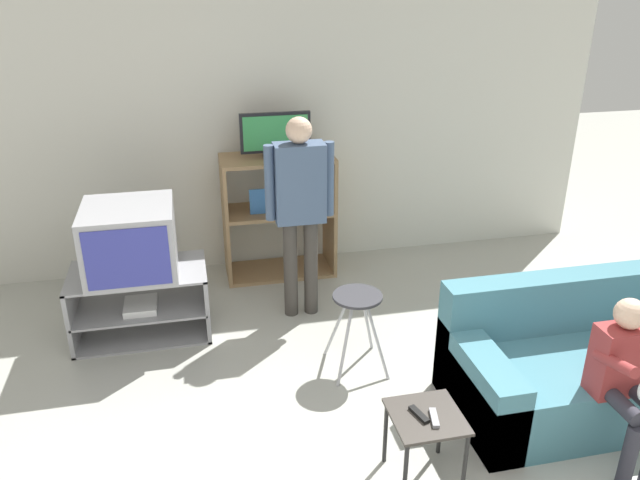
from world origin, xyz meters
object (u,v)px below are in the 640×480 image
folding_stool (357,308)px  person_standing_adult (300,200)px  television_flat (275,136)px  remote_control_white (434,418)px  remote_control_black (419,414)px  couch (586,365)px  tv_stand (141,303)px  person_seated_child (628,373)px  media_shelf (278,215)px  snack_table (426,425)px  television_main (130,240)px

folding_stool → person_standing_adult: 1.00m
television_flat → remote_control_white: bearing=-81.8°
remote_control_black → couch: (1.30, 0.42, -0.17)m
tv_stand → folding_stool: size_ratio=1.74×
remote_control_white → person_seated_child: (1.10, -0.03, 0.14)m
media_shelf → person_seated_child: media_shelf is taller
television_flat → snack_table: (0.37, -2.72, -0.92)m
media_shelf → person_standing_adult: 0.89m
folding_stool → person_standing_adult: person_standing_adult is taller
media_shelf → snack_table: size_ratio=2.57×
television_main → folding_stool: bearing=-27.6°
person_standing_adult → tv_stand: bearing=-178.3°
media_shelf → television_flat: (-0.01, 0.01, 0.72)m
remote_control_black → remote_control_white: bearing=-48.9°
remote_control_black → person_seated_child: bearing=-19.6°
remote_control_black → television_main: bearing=113.3°
remote_control_black → tv_stand: bearing=112.9°
remote_control_white → media_shelf: bearing=111.3°
television_flat → person_standing_adult: size_ratio=0.37×
couch → person_standing_adult: 2.30m
tv_stand → snack_table: tv_stand is taller
television_flat → couch: (1.63, -2.30, -1.02)m
person_seated_child → television_main: bearing=144.0°
television_flat → tv_stand: bearing=-145.3°
tv_stand → remote_control_black: (1.52, -1.89, 0.18)m
media_shelf → remote_control_black: bearing=-83.2°
television_main → media_shelf: media_shelf is taller
snack_table → remote_control_white: size_ratio=2.99×
remote_control_black → remote_control_white: (0.07, -0.04, 0.00)m
media_shelf → couch: 2.83m
snack_table → couch: couch is taller
television_main → remote_control_black: bearing=-50.8°
television_main → remote_control_white: (1.61, -1.93, -0.34)m
folding_stool → remote_control_black: 1.10m
media_shelf → television_flat: size_ratio=1.83×
folding_stool → person_seated_child: (1.20, -1.18, 0.11)m
remote_control_white → couch: size_ratio=0.08×
person_standing_adult → television_main: bearing=-178.2°
media_shelf → folding_stool: size_ratio=1.91×
remote_control_black → remote_control_white: same height
remote_control_white → couch: bearing=33.6°
folding_stool → snack_table: size_ratio=1.35×
tv_stand → couch: size_ratio=0.57×
remote_control_black → couch: size_ratio=0.08×
tv_stand → snack_table: (1.56, -1.89, 0.10)m
folding_stool → remote_control_white: bearing=-84.9°
television_main → person_seated_child: size_ratio=0.66×
television_main → couch: television_main is taller
snack_table → couch: (1.26, 0.42, -0.09)m
remote_control_black → person_seated_child: (1.17, -0.08, 0.14)m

